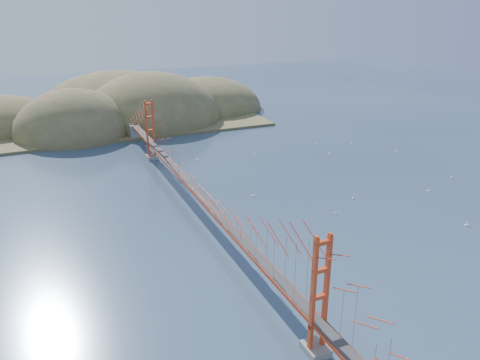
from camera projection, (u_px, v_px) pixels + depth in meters
name	position (u px, v px, depth m)	size (l,w,h in m)	color
ground	(203.00, 218.00, 67.25)	(320.00, 320.00, 0.00)	#2B3D56
bridge	(201.00, 172.00, 64.90)	(2.20, 94.40, 12.00)	gray
far_headlands	(126.00, 117.00, 126.66)	(84.00, 58.00, 25.00)	#7D6648
sailboat_1	(335.00, 213.00, 68.74)	(0.54, 0.54, 0.58)	white
sailboat_2	(467.00, 225.00, 65.03)	(0.64, 0.64, 0.70)	white
sailboat_9	(351.00, 144.00, 102.27)	(0.61, 0.61, 0.67)	white
sailboat_11	(451.00, 177.00, 82.65)	(0.50, 0.48, 0.56)	white
sailboat_8	(316.00, 143.00, 102.45)	(0.57, 0.48, 0.66)	white
sailboat_4	(330.00, 154.00, 95.43)	(0.55, 0.58, 0.65)	white
sailboat_16	(253.00, 195.00, 74.97)	(0.57, 0.57, 0.61)	white
sailboat_14	(353.00, 198.00, 73.96)	(0.59, 0.59, 0.62)	white
sailboat_15	(329.00, 153.00, 95.62)	(0.44, 0.51, 0.58)	white
sailboat_3	(197.00, 159.00, 91.98)	(0.64, 0.64, 0.69)	white
sailboat_12	(254.00, 154.00, 95.53)	(0.53, 0.46, 0.61)	white
sailboat_17	(396.00, 151.00, 97.21)	(0.63, 0.60, 0.71)	white
sailboat_extra_0	(428.00, 191.00, 76.75)	(0.60, 0.55, 0.68)	white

